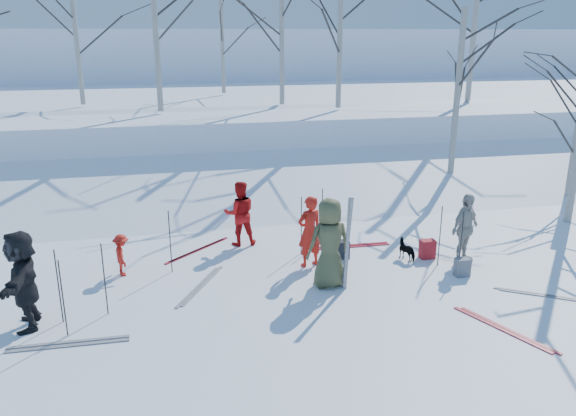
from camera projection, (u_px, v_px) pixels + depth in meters
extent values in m
plane|color=white|center=(305.00, 296.00, 10.67)|extent=(120.00, 120.00, 0.00)
cube|color=white|center=(249.00, 191.00, 17.15)|extent=(70.00, 9.49, 4.12)
cube|color=white|center=(217.00, 118.00, 26.22)|extent=(70.00, 18.00, 2.20)
cube|color=white|center=(191.00, 69.00, 45.49)|extent=(90.00, 30.00, 6.00)
imported|color=#494B2D|center=(329.00, 243.00, 10.86)|extent=(0.93, 0.66, 1.79)
imported|color=red|center=(310.00, 231.00, 11.85)|extent=(0.65, 0.52, 1.55)
imported|color=#B50E0D|center=(240.00, 213.00, 13.07)|extent=(0.75, 0.58, 1.53)
imported|color=red|center=(122.00, 255.00, 11.48)|extent=(0.43, 0.62, 0.88)
imported|color=beige|center=(465.00, 229.00, 12.04)|extent=(0.97, 0.77, 1.54)
imported|color=black|center=(23.00, 280.00, 9.33)|extent=(0.61, 1.63, 1.73)
imported|color=black|center=(408.00, 250.00, 12.33)|extent=(0.44, 0.59, 0.46)
cube|color=silver|center=(347.00, 244.00, 10.65)|extent=(0.08, 0.16, 1.90)
cube|color=silver|center=(347.00, 244.00, 10.67)|extent=(0.13, 0.23, 1.89)
cylinder|color=black|center=(105.00, 279.00, 9.80)|extent=(0.02, 0.02, 1.34)
cylinder|color=black|center=(322.00, 216.00, 13.18)|extent=(0.02, 0.02, 1.34)
cylinder|color=black|center=(440.00, 236.00, 11.88)|extent=(0.02, 0.02, 1.34)
cylinder|color=black|center=(301.00, 226.00, 12.54)|extent=(0.02, 0.02, 1.34)
cylinder|color=black|center=(63.00, 299.00, 9.09)|extent=(0.02, 0.02, 1.34)
cylinder|color=black|center=(461.00, 242.00, 11.55)|extent=(0.02, 0.02, 1.34)
cylinder|color=black|center=(59.00, 287.00, 9.52)|extent=(0.02, 0.02, 1.34)
cylinder|color=black|center=(170.00, 242.00, 11.56)|extent=(0.02, 0.02, 1.34)
cube|color=#AC1A21|center=(427.00, 249.00, 12.42)|extent=(0.32, 0.22, 0.42)
cube|color=slate|center=(462.00, 267.00, 11.51)|extent=(0.30, 0.20, 0.38)
cube|color=black|center=(341.00, 249.00, 12.43)|extent=(0.34, 0.24, 0.40)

